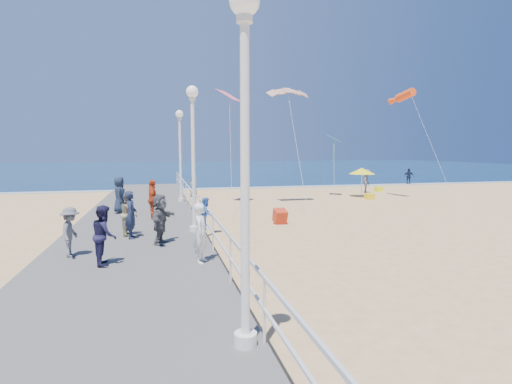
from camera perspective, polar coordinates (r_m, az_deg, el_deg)
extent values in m
plane|color=#DFB274|center=(16.51, 10.18, -6.02)|extent=(160.00, 160.00, 0.00)
cube|color=navy|center=(80.09, -8.99, 3.45)|extent=(160.00, 90.00, 0.05)
cube|color=silver|center=(36.02, -3.11, 0.57)|extent=(160.00, 1.20, 0.04)
cube|color=slate|center=(15.12, -16.97, -6.52)|extent=(5.00, 44.00, 0.40)
cube|color=white|center=(14.96, -7.70, -1.58)|extent=(0.05, 42.00, 0.06)
cube|color=white|center=(15.03, -7.67, -3.47)|extent=(0.05, 42.00, 0.04)
cylinder|color=white|center=(6.56, -1.51, -20.26)|extent=(0.36, 0.36, 0.20)
cylinder|color=white|center=(5.91, -1.57, 0.65)|extent=(0.14, 0.14, 4.70)
sphere|color=white|center=(6.25, -1.65, 25.63)|extent=(0.44, 0.44, 0.44)
cylinder|color=white|center=(15.08, -8.79, -5.19)|extent=(0.36, 0.36, 0.20)
cylinder|color=white|center=(14.81, -8.93, 3.76)|extent=(0.14, 0.14, 4.70)
sphere|color=white|center=(14.95, -9.10, 13.96)|extent=(0.44, 0.44, 0.44)
cylinder|color=white|center=(23.96, -10.65, -1.10)|extent=(0.36, 0.36, 0.20)
cylinder|color=white|center=(23.79, -10.76, 4.53)|extent=(0.14, 0.14, 4.70)
sphere|color=white|center=(23.88, -10.89, 10.90)|extent=(0.44, 0.44, 0.44)
imported|color=white|center=(10.79, -7.80, -5.83)|extent=(0.57, 0.69, 1.61)
imported|color=#3772CE|center=(10.87, -7.14, -3.10)|extent=(0.47, 0.53, 0.89)
imported|color=#1C243E|center=(14.27, -17.42, -3.11)|extent=(0.41, 0.61, 1.63)
imported|color=#998C6A|center=(14.86, -17.68, -2.98)|extent=(0.60, 0.76, 1.52)
imported|color=#5D5E63|center=(12.45, -24.98, -5.20)|extent=(0.58, 0.94, 1.42)
imported|color=#C33C18|center=(18.01, -14.56, -1.04)|extent=(0.44, 1.02, 1.73)
imported|color=#1A2539|center=(20.22, -18.92, -0.40)|extent=(0.57, 0.86, 1.75)
imported|color=#4F5154|center=(13.17, -13.52, -3.78)|extent=(1.00, 1.57, 1.61)
imported|color=#7D7957|center=(19.71, -14.51, -0.88)|extent=(0.45, 0.59, 1.44)
imported|color=#1D1B3D|center=(11.27, -20.85, -5.74)|extent=(0.68, 0.83, 1.58)
imported|color=#525256|center=(33.27, 15.56, 1.51)|extent=(1.31, 1.40, 1.90)
imported|color=#182035|center=(42.92, 21.00, 2.09)|extent=(1.01, 0.86, 1.62)
imported|color=gray|center=(29.42, -8.89, 0.84)|extent=(0.68, 0.89, 1.63)
cube|color=red|center=(18.56, 3.45, -3.67)|extent=(0.59, 0.74, 0.74)
cylinder|color=white|center=(30.20, 14.84, 1.01)|extent=(0.05, 0.05, 1.80)
cone|color=yellow|center=(30.14, 14.89, 2.92)|extent=(1.90, 1.90, 0.45)
cube|color=#F6FF1A|center=(34.67, 17.09, 0.39)|extent=(0.55, 0.55, 0.40)
cube|color=yellow|center=(29.03, 15.90, -0.60)|extent=(0.55, 0.55, 0.40)
cylinder|color=#FF4915|center=(29.70, 20.56, 12.82)|extent=(0.97, 2.47, 1.04)
cube|color=#FF5D77|center=(25.50, -3.83, 13.57)|extent=(1.83, 1.87, 0.74)
cube|color=#27B767|center=(30.15, 11.06, 7.52)|extent=(1.37, 1.42, 0.54)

